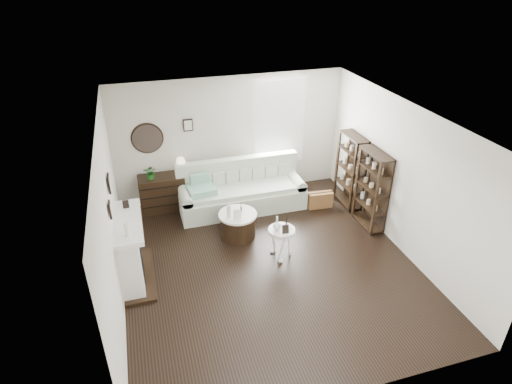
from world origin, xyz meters
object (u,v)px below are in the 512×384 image
object	(u,v)px
dresser	(167,192)
drum_table	(238,225)
pedestal_table	(282,232)
sofa	(241,192)

from	to	relation	value
dresser	drum_table	xyz separation A→B (m)	(1.18, -1.47, -0.13)
dresser	pedestal_table	world-z (taller)	dresser
dresser	pedestal_table	bearing A→B (deg)	-52.65
sofa	dresser	bearing A→B (deg)	165.78
sofa	drum_table	world-z (taller)	sofa
sofa	pedestal_table	bearing A→B (deg)	-82.90
drum_table	pedestal_table	bearing A→B (deg)	-55.11
sofa	pedestal_table	size ratio (longest dim) A/B	4.51
drum_table	pedestal_table	size ratio (longest dim) A/B	1.25
dresser	pedestal_table	distance (m)	2.92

